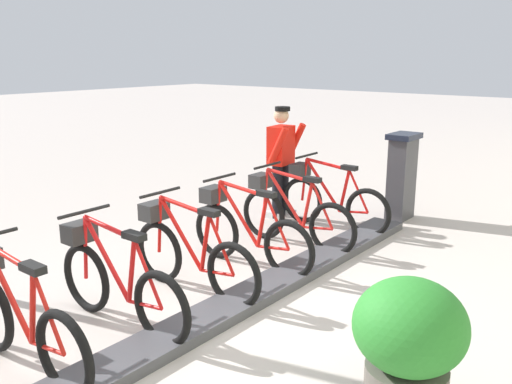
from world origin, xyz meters
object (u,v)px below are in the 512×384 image
object	(u,v)px
bike_docked_3	(189,253)
planter_bush	(409,341)
bike_docked_2	(246,231)
bike_docked_5	(18,318)
bike_docked_4	(115,281)
bike_docked_1	(292,213)
payment_kiosk	(402,175)
worker_near_rack	(281,158)
bike_docked_0	(329,199)

from	to	relation	value
bike_docked_3	planter_bush	xyz separation A→B (m)	(-2.56, 0.48, 0.11)
bike_docked_2	bike_docked_5	size ratio (longest dim) A/B	1.00
bike_docked_4	planter_bush	world-z (taller)	bike_docked_4
bike_docked_1	bike_docked_3	bearing A→B (deg)	90.00
payment_kiosk	planter_bush	xyz separation A→B (m)	(-1.99, 4.31, -0.12)
bike_docked_4	worker_near_rack	world-z (taller)	worker_near_rack
bike_docked_3	planter_bush	world-z (taller)	bike_docked_3
bike_docked_4	bike_docked_5	xyz separation A→B (m)	(0.00, 0.91, 0.00)
bike_docked_3	bike_docked_5	bearing A→B (deg)	90.00
bike_docked_1	bike_docked_3	size ratio (longest dim) A/B	1.00
bike_docked_0	bike_docked_4	distance (m)	3.65
payment_kiosk	worker_near_rack	xyz separation A→B (m)	(1.41, 1.07, 0.24)
bike_docked_3	worker_near_rack	distance (m)	2.91
bike_docked_3	planter_bush	distance (m)	2.61
bike_docked_0	planter_bush	world-z (taller)	bike_docked_0
bike_docked_0	bike_docked_2	size ratio (longest dim) A/B	1.00
payment_kiosk	worker_near_rack	size ratio (longest dim) A/B	0.77
bike_docked_4	bike_docked_5	world-z (taller)	same
bike_docked_5	worker_near_rack	xyz separation A→B (m)	(0.84, -4.58, 0.48)
bike_docked_1	bike_docked_2	xyz separation A→B (m)	(0.00, 0.91, 0.00)
bike_docked_1	worker_near_rack	world-z (taller)	worker_near_rack
bike_docked_4	bike_docked_3	bearing A→B (deg)	-90.00
bike_docked_4	bike_docked_1	bearing A→B (deg)	-90.00
bike_docked_2	bike_docked_5	xyz separation A→B (m)	(0.00, 2.74, 0.00)
bike_docked_1	bike_docked_4	bearing A→B (deg)	90.00
bike_docked_0	bike_docked_3	xyz separation A→B (m)	(0.00, 2.74, 0.00)
bike_docked_3	bike_docked_5	size ratio (longest dim) A/B	1.00
bike_docked_2	planter_bush	xyz separation A→B (m)	(-2.56, 1.40, 0.11)
payment_kiosk	bike_docked_1	distance (m)	2.09
payment_kiosk	bike_docked_0	xyz separation A→B (m)	(0.57, 1.08, -0.24)
payment_kiosk	bike_docked_0	distance (m)	1.25
payment_kiosk	bike_docked_3	size ratio (longest dim) A/B	0.74
bike_docked_2	planter_bush	world-z (taller)	bike_docked_2
planter_bush	worker_near_rack	bearing A→B (deg)	-43.53
payment_kiosk	worker_near_rack	world-z (taller)	worker_near_rack
worker_near_rack	bike_docked_5	bearing A→B (deg)	100.41
bike_docked_3	bike_docked_4	bearing A→B (deg)	90.00
payment_kiosk	bike_docked_3	world-z (taller)	payment_kiosk
bike_docked_3	payment_kiosk	bearing A→B (deg)	-98.51
payment_kiosk	bike_docked_3	bearing A→B (deg)	81.49
bike_docked_4	worker_near_rack	size ratio (longest dim) A/B	1.04
bike_docked_2	worker_near_rack	size ratio (longest dim) A/B	1.04
bike_docked_0	bike_docked_5	bearing A→B (deg)	90.00
bike_docked_4	planter_bush	distance (m)	2.60
bike_docked_1	bike_docked_5	bearing A→B (deg)	90.00
bike_docked_3	bike_docked_5	world-z (taller)	same
payment_kiosk	planter_bush	world-z (taller)	payment_kiosk
bike_docked_3	bike_docked_4	xyz separation A→B (m)	(0.00, 0.91, 0.00)
bike_docked_3	bike_docked_5	distance (m)	1.83
worker_near_rack	bike_docked_0	bearing A→B (deg)	179.36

